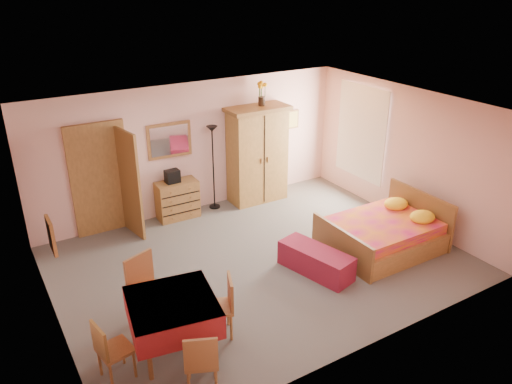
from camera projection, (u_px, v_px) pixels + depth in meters
floor at (260, 261)px, 8.44m from camera, size 6.50×6.50×0.00m
ceiling at (261, 111)px, 7.39m from camera, size 6.50×6.50×0.00m
wall_back at (194, 148)px, 9.87m from camera, size 6.50×0.10×2.60m
wall_front at (370, 263)px, 5.96m from camera, size 6.50×0.10×2.60m
wall_left at (45, 244)px, 6.38m from camera, size 0.10×5.00×2.60m
wall_right at (406, 155)px, 9.46m from camera, size 0.10×5.00×2.60m
doorway at (100, 180)px, 9.06m from camera, size 1.06×0.12×2.15m
window at (362, 132)px, 10.32m from camera, size 0.08×1.40×1.95m
picture_left at (51, 236)px, 5.76m from camera, size 0.04×0.32×0.42m
picture_back at (292, 119)px, 10.86m from camera, size 0.30×0.04×0.40m
chest_of_drawers at (178, 200)px, 9.82m from camera, size 0.82×0.42×0.76m
wall_mirror at (169, 140)px, 9.51m from camera, size 0.87×0.09×0.69m
stereo at (172, 176)px, 9.59m from camera, size 0.28×0.21×0.25m
floor_lamp at (213, 168)px, 10.04m from camera, size 0.23×0.23×1.75m
wardrobe at (257, 155)px, 10.36m from camera, size 1.30×0.68×2.03m
sunflower_vase at (262, 93)px, 9.93m from camera, size 0.20×0.20×0.49m
bed at (382, 226)px, 8.67m from camera, size 1.93×1.52×0.89m
bench at (316, 261)px, 8.07m from camera, size 0.76×1.33×0.42m
dining_table at (174, 326)px, 6.31m from camera, size 1.23×1.23×0.78m
chair_south at (201, 358)px, 5.73m from camera, size 0.51×0.51×0.84m
chair_north at (151, 292)px, 6.77m from camera, size 0.59×0.59×1.02m
chair_west at (115, 349)px, 5.89m from camera, size 0.43×0.43×0.82m
chair_east at (218, 307)px, 6.59m from camera, size 0.51×0.51×0.86m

